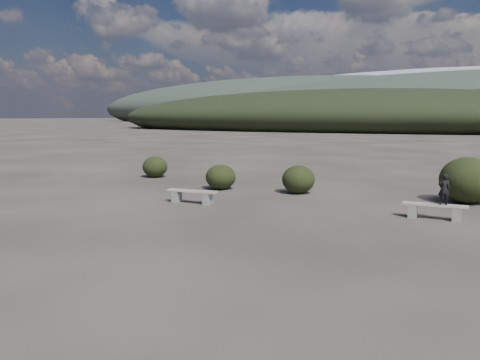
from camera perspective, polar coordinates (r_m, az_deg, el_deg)
The scene contains 9 objects.
ground at distance 10.86m, azimuth -6.20°, elevation -8.17°, with size 1200.00×1200.00×0.00m, color #2A2521.
bench_left at distance 16.17m, azimuth -5.90°, elevation -1.88°, with size 1.83×0.55×0.45m.
bench_right at distance 14.74m, azimuth 22.61°, elevation -3.40°, with size 1.80×0.48×0.45m.
seated_person at distance 14.63m, azimuth 23.60°, elevation -1.05°, with size 0.33×0.22×0.90m, color black.
shrub_a at distance 19.18m, azimuth -2.38°, elevation 0.38°, with size 1.24×1.24×1.02m, color black.
shrub_b at distance 18.25m, azimuth 7.13°, elevation 0.06°, with size 1.27×1.27×1.09m, color black.
shrub_d at distance 17.86m, azimuth 25.94°, elevation -0.03°, with size 1.82×1.82×1.59m, color black.
shrub_f at distance 23.34m, azimuth -10.32°, elevation 1.60°, with size 1.22×1.22×1.03m, color black.
mountain_ridges at distance 347.99m, azimuth 26.47°, elevation 8.26°, with size 500.00×400.00×56.00m.
Camera 1 is at (5.95, -8.58, 2.97)m, focal length 35.00 mm.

